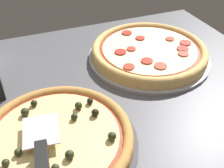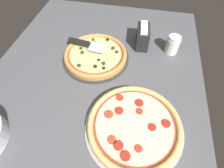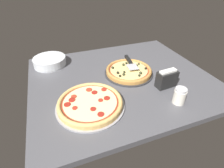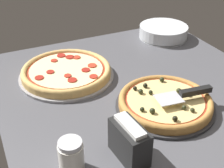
{
  "view_description": "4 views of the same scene",
  "coord_description": "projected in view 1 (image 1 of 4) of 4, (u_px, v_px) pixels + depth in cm",
  "views": [
    {
      "loc": [
        -9.06,
        -39.74,
        43.97
      ],
      "look_at": [
        10.5,
        9.56,
        3.0
      ],
      "focal_mm": 42.0,
      "sensor_mm": 36.0,
      "label": 1
    },
    {
      "loc": [
        56.3,
        18.83,
        64.1
      ],
      "look_at": [
        10.5,
        9.56,
        3.0
      ],
      "focal_mm": 28.0,
      "sensor_mm": 36.0,
      "label": 2
    },
    {
      "loc": [
        41.67,
        92.92,
        65.41
      ],
      "look_at": [
        10.5,
        9.56,
        3.0
      ],
      "focal_mm": 28.0,
      "sensor_mm": 36.0,
      "label": 3
    },
    {
      "loc": [
        -77.86,
        51.07,
        63.5
      ],
      "look_at": [
        10.5,
        9.56,
        3.0
      ],
      "focal_mm": 50.0,
      "sensor_mm": 36.0,
      "label": 4
    }
  ],
  "objects": [
    {
      "name": "ground_plane",
      "position": [
        85.0,
        135.0,
        0.6
      ],
      "size": [
        120.96,
        102.11,
        3.6
      ],
      "primitive_type": "cube",
      "color": "#4C4C51"
    },
    {
      "name": "serving_spatula",
      "position": [
        42.0,
        160.0,
        0.45
      ],
      "size": [
        8.01,
        20.38,
        2.0
      ],
      "color": "#B7B7BC",
      "rests_on": "pizza_front"
    },
    {
      "name": "pizza_pan_front",
      "position": [
        57.0,
        145.0,
        0.55
      ],
      "size": [
        34.1,
        34.1,
        1.0
      ],
      "primitive_type": "cylinder",
      "color": "#2D2D30",
      "rests_on": "ground_plane"
    },
    {
      "name": "pizza_back",
      "position": [
        149.0,
        50.0,
        0.81
      ],
      "size": [
        35.49,
        35.49,
        3.31
      ],
      "color": "#DBAD60",
      "rests_on": "pizza_pan_back"
    },
    {
      "name": "pizza_pan_back",
      "position": [
        149.0,
        56.0,
        0.82
      ],
      "size": [
        37.76,
        37.76,
        1.0
      ],
      "primitive_type": "cylinder",
      "color": "#939399",
      "rests_on": "ground_plane"
    },
    {
      "name": "pizza_front",
      "position": [
        56.0,
        138.0,
        0.53
      ],
      "size": [
        32.05,
        32.05,
        4.22
      ],
      "color": "#B77F3D",
      "rests_on": "pizza_pan_front"
    }
  ]
}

